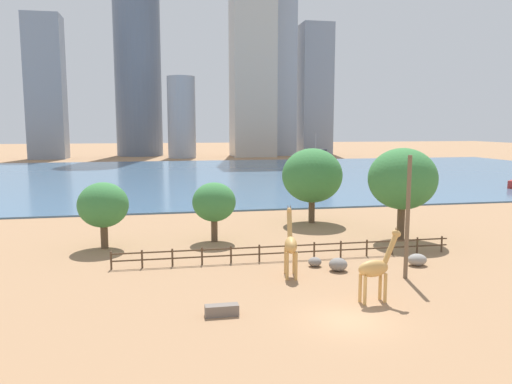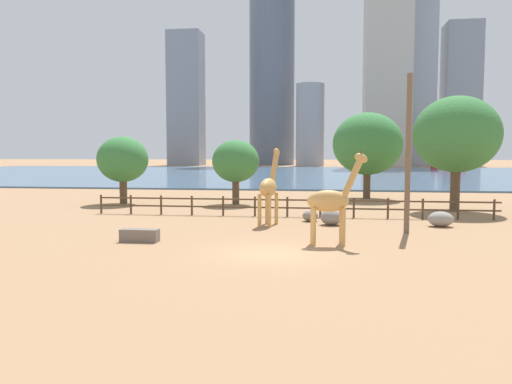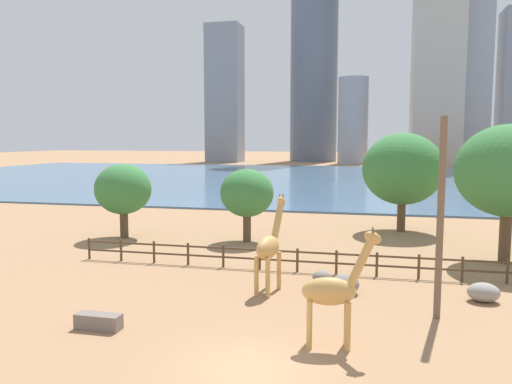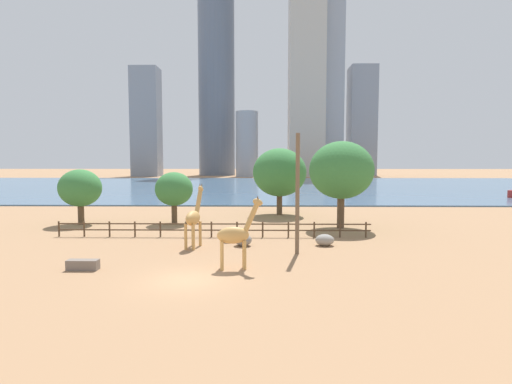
{
  "view_description": "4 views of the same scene",
  "coord_description": "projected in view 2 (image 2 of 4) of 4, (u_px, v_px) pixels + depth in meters",
  "views": [
    {
      "loc": [
        -9.51,
        -23.53,
        10.07
      ],
      "look_at": [
        -1.88,
        15.57,
        4.78
      ],
      "focal_mm": 35.0,
      "sensor_mm": 36.0,
      "label": 1
    },
    {
      "loc": [
        2.12,
        -20.33,
        4.18
      ],
      "look_at": [
        -1.65,
        7.54,
        1.96
      ],
      "focal_mm": 35.0,
      "sensor_mm": 36.0,
      "label": 2
    },
    {
      "loc": [
        3.72,
        -14.78,
        7.28
      ],
      "look_at": [
        -2.79,
        13.09,
        4.25
      ],
      "focal_mm": 35.0,
      "sensor_mm": 36.0,
      "label": 3
    },
    {
      "loc": [
        4.07,
        -20.76,
        6.37
      ],
      "look_at": [
        3.41,
        19.27,
        3.2
      ],
      "focal_mm": 28.0,
      "sensor_mm": 36.0,
      "label": 4
    }
  ],
  "objects": [
    {
      "name": "ground_plane",
      "position": [
        313.0,
        174.0,
        99.73
      ],
      "size": [
        400.0,
        400.0,
        0.0
      ],
      "primitive_type": "plane",
      "color": "#9E7551"
    },
    {
      "name": "harbor_water",
      "position": [
        312.0,
        174.0,
        96.76
      ],
      "size": [
        180.0,
        86.0,
        0.2
      ],
      "primitive_type": "cube",
      "color": "#476B8C",
      "rests_on": "ground"
    },
    {
      "name": "giraffe_tall",
      "position": [
        332.0,
        201.0,
        22.46
      ],
      "size": [
        2.81,
        1.0,
        4.32
      ],
      "rotation": [
        0.0,
        0.0,
        0.13
      ],
      "color": "tan",
      "rests_on": "ground"
    },
    {
      "name": "giraffe_companion",
      "position": [
        269.0,
        187.0,
        28.66
      ],
      "size": [
        1.18,
        3.24,
        4.61
      ],
      "rotation": [
        0.0,
        0.0,
        1.39
      ],
      "color": "tan",
      "rests_on": "ground"
    },
    {
      "name": "utility_pole",
      "position": [
        408.0,
        154.0,
        25.61
      ],
      "size": [
        0.28,
        0.28,
        8.2
      ],
      "primitive_type": "cylinder",
      "color": "brown",
      "rests_on": "ground"
    },
    {
      "name": "boulder_near_fence",
      "position": [
        332.0,
        217.0,
        28.81
      ],
      "size": [
        1.29,
        1.22,
        0.92
      ],
      "primitive_type": "ellipsoid",
      "color": "gray",
      "rests_on": "ground"
    },
    {
      "name": "boulder_by_pole",
      "position": [
        441.0,
        219.0,
        28.19
      ],
      "size": [
        1.41,
        1.15,
        0.86
      ],
      "primitive_type": "ellipsoid",
      "color": "gray",
      "rests_on": "ground"
    },
    {
      "name": "boulder_small",
      "position": [
        310.0,
        216.0,
        30.36
      ],
      "size": [
        0.96,
        0.9,
        0.67
      ],
      "primitive_type": "ellipsoid",
      "color": "gray",
      "rests_on": "ground"
    },
    {
      "name": "feeding_trough",
      "position": [
        140.0,
        235.0,
        23.41
      ],
      "size": [
        1.8,
        0.6,
        0.6
      ],
      "primitive_type": "cube",
      "color": "#72665B",
      "rests_on": "ground"
    },
    {
      "name": "enclosure_fence",
      "position": [
        289.0,
        205.0,
        32.5
      ],
      "size": [
        26.12,
        0.14,
        1.3
      ],
      "color": "#4C3826",
      "rests_on": "ground"
    },
    {
      "name": "tree_left_large",
      "position": [
        367.0,
        144.0,
        44.99
      ],
      "size": [
        6.24,
        6.24,
        7.79
      ],
      "color": "brown",
      "rests_on": "ground"
    },
    {
      "name": "tree_center_broad",
      "position": [
        457.0,
        135.0,
        35.2
      ],
      "size": [
        6.0,
        6.0,
        8.17
      ],
      "color": "brown",
      "rests_on": "ground"
    },
    {
      "name": "tree_right_tall",
      "position": [
        236.0,
        161.0,
        40.09
      ],
      "size": [
        3.78,
        3.78,
        5.21
      ],
      "color": "brown",
      "rests_on": "ground"
    },
    {
      "name": "tree_left_small",
      "position": [
        123.0,
        160.0,
        40.58
      ],
      "size": [
        4.12,
        4.12,
        5.5
      ],
      "color": "brown",
      "rests_on": "ground"
    },
    {
      "name": "boat_ferry",
      "position": [
        449.0,
        164.0,
        116.73
      ],
      "size": [
        6.49,
        9.46,
        8.02
      ],
      "rotation": [
        0.0,
        0.0,
        1.98
      ],
      "color": "#B22D28",
      "rests_on": "harbor_water"
    },
    {
      "name": "skyline_tower_needle",
      "position": [
        460.0,
        95.0,
        163.39
      ],
      "size": [
        10.91,
        11.32,
        46.06
      ],
      "primitive_type": "cube",
      "color": "gray",
      "rests_on": "ground"
    },
    {
      "name": "skyline_block_central",
      "position": [
        310.0,
        125.0,
        155.16
      ],
      "size": [
        8.76,
        8.76,
        25.43
      ],
      "primitive_type": "cylinder",
      "color": "#939EAD",
      "rests_on": "ground"
    },
    {
      "name": "skyline_tower_glass",
      "position": [
        186.0,
        99.0,
        163.51
      ],
      "size": [
        10.74,
        9.28,
        43.22
      ],
      "primitive_type": "cube",
      "color": "gray",
      "rests_on": "ground"
    },
    {
      "name": "skyline_block_left",
      "position": [
        388.0,
        8.0,
        153.25
      ],
      "size": [
        13.76,
        13.69,
        97.19
      ],
      "primitive_type": "cube",
      "color": "#B7B2A8",
      "rests_on": "ground"
    },
    {
      "name": "skyline_block_right",
      "position": [
        272.0,
        18.0,
        169.34
      ],
      "size": [
        15.4,
        15.4,
        99.89
      ],
      "primitive_type": "cylinder",
      "color": "slate",
      "rests_on": "ground"
    },
    {
      "name": "skyline_tower_short",
      "position": [
        421.0,
        5.0,
        157.94
      ],
      "size": [
        8.78,
        12.95,
        101.53
      ],
      "primitive_type": "cube",
      "color": "#939EAD",
      "rests_on": "ground"
    }
  ]
}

